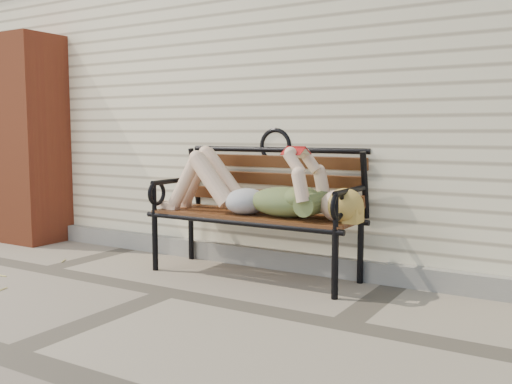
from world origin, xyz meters
The scene contains 6 objects.
ground centered at (0.00, 0.00, 0.00)m, with size 80.00×80.00×0.00m, color gray.
house_wall centered at (0.00, 3.00, 1.50)m, with size 8.00×4.00×3.00m, color #F4E8BE.
foundation_strip centered at (0.00, 0.97, 0.07)m, with size 8.00×0.10×0.15m, color gray.
brick_pillar centered at (-2.30, 0.75, 1.00)m, with size 0.50×0.50×2.00m, color brown.
garden_bench centered at (0.26, 0.77, 0.62)m, with size 1.71×0.68×1.11m.
reading_woman centered at (0.27, 0.63, 0.66)m, with size 1.62×0.37×0.51m.
Camera 1 is at (2.42, -2.91, 1.08)m, focal length 40.00 mm.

